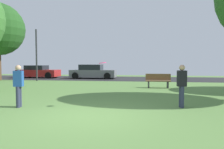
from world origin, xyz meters
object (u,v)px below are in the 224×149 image
(frisbee_disc, at_px, (103,63))
(park_bench, at_px, (158,81))
(person_catcher, at_px, (182,84))
(parked_car_grey, at_px, (93,72))
(parked_car_red, at_px, (38,72))
(street_lamp_post, at_px, (37,55))
(person_thrower, at_px, (19,84))

(frisbee_disc, distance_m, park_bench, 7.24)
(person_catcher, height_order, parked_car_grey, person_catcher)
(parked_car_red, height_order, park_bench, parked_car_red)
(frisbee_disc, distance_m, street_lamp_post, 13.37)
(parked_car_grey, bearing_deg, person_thrower, -87.06)
(person_thrower, distance_m, person_catcher, 5.98)
(person_catcher, xyz_separation_m, park_bench, (-0.57, 6.35, -0.39))
(parked_car_grey, bearing_deg, park_bench, -50.81)
(person_thrower, height_order, parked_car_grey, person_thrower)
(frisbee_disc, height_order, parked_car_red, frisbee_disc)
(person_catcher, distance_m, frisbee_disc, 2.99)
(frisbee_disc, relative_size, park_bench, 0.20)
(parked_car_red, xyz_separation_m, street_lamp_post, (1.75, -3.73, 1.64))
(person_catcher, distance_m, parked_car_red, 18.84)
(person_thrower, distance_m, frisbee_disc, 3.19)
(frisbee_disc, distance_m, parked_car_grey, 14.79)
(parked_car_red, xyz_separation_m, parked_car_grey, (5.93, -0.16, 0.04))
(frisbee_disc, bearing_deg, park_bench, 71.33)
(parked_car_grey, relative_size, street_lamp_post, 1.00)
(parked_car_red, height_order, parked_car_grey, parked_car_grey)
(parked_car_red, relative_size, park_bench, 2.64)
(person_thrower, relative_size, frisbee_disc, 4.89)
(park_bench, height_order, street_lamp_post, street_lamp_post)
(frisbee_disc, bearing_deg, person_catcher, 8.41)
(parked_car_red, bearing_deg, person_thrower, -65.79)
(street_lamp_post, bearing_deg, person_catcher, -43.38)
(frisbee_disc, xyz_separation_m, park_bench, (2.29, 6.77, -1.17))
(person_thrower, distance_m, street_lamp_post, 12.27)
(person_thrower, distance_m, park_bench, 9.00)
(person_thrower, bearing_deg, person_catcher, 0.00)
(person_catcher, relative_size, park_bench, 0.98)
(parked_car_grey, height_order, street_lamp_post, street_lamp_post)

